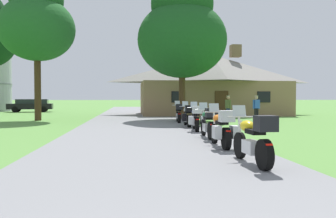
# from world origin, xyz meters

# --- Properties ---
(ground_plane) EXTENTS (500.00, 500.00, 0.00)m
(ground_plane) POSITION_xyz_m (0.00, 20.00, 0.00)
(ground_plane) COLOR #56893D
(asphalt_driveway) EXTENTS (6.40, 80.00, 0.06)m
(asphalt_driveway) POSITION_xyz_m (0.00, 18.00, 0.03)
(asphalt_driveway) COLOR slate
(asphalt_driveway) RESTS_ON ground
(motorcycle_yellow_nearest_to_camera) EXTENTS (0.66, 2.08, 1.30)m
(motorcycle_yellow_nearest_to_camera) POSITION_xyz_m (2.16, 6.29, 0.62)
(motorcycle_yellow_nearest_to_camera) COLOR black
(motorcycle_yellow_nearest_to_camera) RESTS_ON asphalt_driveway
(motorcycle_orange_second_in_row) EXTENTS (0.72, 2.08, 1.30)m
(motorcycle_orange_second_in_row) POSITION_xyz_m (2.18, 9.05, 0.61)
(motorcycle_orange_second_in_row) COLOR black
(motorcycle_orange_second_in_row) RESTS_ON asphalt_driveway
(motorcycle_green_third_in_row) EXTENTS (0.66, 2.08, 1.30)m
(motorcycle_green_third_in_row) POSITION_xyz_m (2.31, 11.54, 0.62)
(motorcycle_green_third_in_row) COLOR black
(motorcycle_green_third_in_row) RESTS_ON asphalt_driveway
(motorcycle_blue_fourth_in_row) EXTENTS (0.83, 2.08, 1.30)m
(motorcycle_blue_fourth_in_row) POSITION_xyz_m (2.41, 14.41, 0.61)
(motorcycle_blue_fourth_in_row) COLOR black
(motorcycle_blue_fourth_in_row) RESTS_ON asphalt_driveway
(motorcycle_white_fifth_in_row) EXTENTS (0.73, 2.08, 1.30)m
(motorcycle_white_fifth_in_row) POSITION_xyz_m (2.43, 16.74, 0.61)
(motorcycle_white_fifth_in_row) COLOR black
(motorcycle_white_fifth_in_row) RESTS_ON asphalt_driveway
(motorcycle_orange_farthest_in_row) EXTENTS (0.66, 2.08, 1.30)m
(motorcycle_orange_farthest_in_row) POSITION_xyz_m (2.36, 19.84, 0.62)
(motorcycle_orange_farthest_in_row) COLOR black
(motorcycle_orange_farthest_in_row) RESTS_ON asphalt_driveway
(stone_lodge) EXTENTS (13.33, 7.87, 6.37)m
(stone_lodge) POSITION_xyz_m (6.81, 30.36, 2.82)
(stone_lodge) COLOR #896B4C
(stone_lodge) RESTS_ON ground
(bystander_blue_shirt_near_lodge) EXTENTS (0.53, 0.32, 1.69)m
(bystander_blue_shirt_near_lodge) POSITION_xyz_m (7.61, 20.94, 0.95)
(bystander_blue_shirt_near_lodge) COLOR black
(bystander_blue_shirt_near_lodge) RESTS_ON ground
(bystander_olive_shirt_beside_signpost) EXTENTS (0.35, 0.51, 1.69)m
(bystander_olive_shirt_beside_signpost) POSITION_xyz_m (5.88, 21.43, 0.95)
(bystander_olive_shirt_beside_signpost) COLOR navy
(bystander_olive_shirt_beside_signpost) RESTS_ON ground
(tree_by_lodge_front) EXTENTS (6.11, 6.11, 10.24)m
(tree_by_lodge_front) POSITION_xyz_m (3.04, 22.91, 6.23)
(tree_by_lodge_front) COLOR #422D19
(tree_by_lodge_front) RESTS_ON ground
(tree_left_near) EXTENTS (5.06, 5.06, 10.11)m
(tree_left_near) POSITION_xyz_m (-6.75, 23.60, 6.77)
(tree_left_near) COLOR #422D19
(tree_left_near) RESTS_ON ground
(parked_black_suv_far_left) EXTENTS (4.79, 2.39, 1.40)m
(parked_black_suv_far_left) POSITION_xyz_m (-11.25, 38.63, 0.78)
(parked_black_suv_far_left) COLOR black
(parked_black_suv_far_left) RESTS_ON ground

